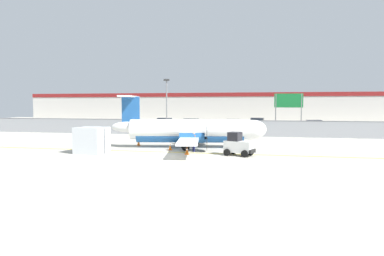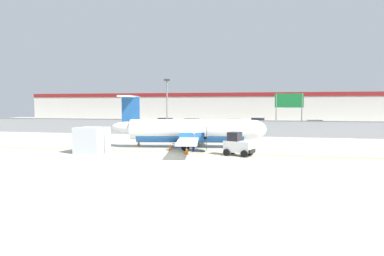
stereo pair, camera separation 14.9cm
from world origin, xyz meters
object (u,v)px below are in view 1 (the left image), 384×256
traffic_cone_near_left (139,142)px  parked_car_3 (210,124)px  baggage_tug (238,145)px  traffic_cone_near_right (187,151)px  apron_light_pole (167,103)px  parked_car_5 (257,122)px  parked_car_0 (127,124)px  parked_car_4 (233,124)px  highway_sign (289,104)px  ground_crew_worker (194,141)px  parked_car_1 (165,122)px  traffic_cone_far_left (170,147)px  parked_car_6 (285,126)px  cargo_container (92,140)px  parked_car_2 (190,123)px  commuter_airplane (193,131)px  parked_car_7 (315,125)px

traffic_cone_near_left → parked_car_3: parked_car_3 is taller
baggage_tug → traffic_cone_near_right: size_ratio=4.00×
apron_light_pole → baggage_tug: bearing=-54.6°
parked_car_5 → apron_light_pole: (-10.76, -20.65, 3.41)m
parked_car_0 → baggage_tug: bearing=-55.9°
traffic_cone_near_right → parked_car_5: 35.26m
parked_car_4 → highway_sign: bearing=121.6°
ground_crew_worker → parked_car_1: same height
baggage_tug → ground_crew_worker: baggage_tug is taller
parked_car_0 → parked_car_4: (16.52, 4.55, 0.00)m
traffic_cone_near_right → traffic_cone_far_left: (-2.05, 2.27, 0.00)m
parked_car_1 → parked_car_6: 21.38m
baggage_tug → traffic_cone_near_left: 11.37m
parked_car_1 → parked_car_6: same height
parked_car_5 → highway_sign: highway_sign is taller
parked_car_4 → apron_light_pole: bearing=58.2°
cargo_container → traffic_cone_near_right: size_ratio=4.07×
parked_car_5 → highway_sign: 17.23m
parked_car_0 → parked_car_3: bearing=7.2°
traffic_cone_near_right → parked_car_1: bearing=109.4°
parked_car_2 → parked_car_5: (10.92, 5.62, 0.00)m
commuter_airplane → parked_car_0: 24.84m
parked_car_1 → parked_car_7: same height
parked_car_3 → parked_car_0: bearing=-173.2°
cargo_container → parked_car_2: cargo_container is taller
parked_car_0 → parked_car_6: (24.56, -0.29, 0.00)m
parked_car_4 → parked_car_6: (8.05, -4.83, 0.00)m
parked_car_6 → traffic_cone_far_left: bearing=-113.4°
commuter_airplane → traffic_cone_far_left: bearing=-135.8°
ground_crew_worker → traffic_cone_near_left: 7.17m
commuter_airplane → parked_car_3: (-1.81, 22.68, -0.71)m
parked_car_6 → highway_sign: (0.01, -5.54, 3.24)m
traffic_cone_near_left → parked_car_2: size_ratio=0.15×
parked_car_2 → parked_car_6: (15.23, -5.20, 0.00)m
baggage_tug → parked_car_6: size_ratio=0.59×
parked_car_2 → parked_car_6: same height
ground_crew_worker → traffic_cone_far_left: ground_crew_worker is taller
traffic_cone_near_right → parked_car_0: parked_car_0 is taller
traffic_cone_near_left → traffic_cone_near_right: size_ratio=1.00×
parked_car_4 → apron_light_pole: apron_light_pole is taller
traffic_cone_near_right → parked_car_7: size_ratio=0.15×
ground_crew_worker → parked_car_1: bearing=-106.1°
parked_car_2 → highway_sign: size_ratio=0.80×
parked_car_1 → parked_car_6: size_ratio=1.02×
commuter_airplane → traffic_cone_far_left: 3.01m
parked_car_6 → commuter_airplane: bearing=-112.3°
commuter_airplane → parked_car_7: bearing=49.2°
traffic_cone_near_right → traffic_cone_near_left: bearing=140.3°
parked_car_5 → parked_car_2: bearing=33.4°
parked_car_2 → ground_crew_worker: bearing=110.2°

